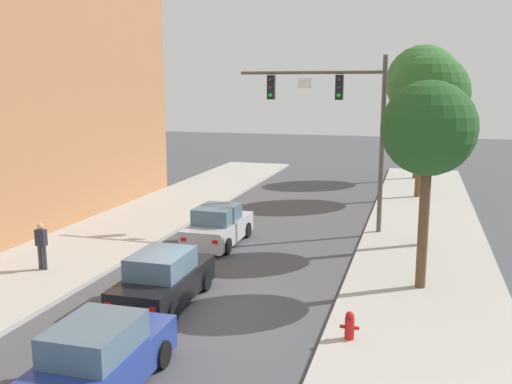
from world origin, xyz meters
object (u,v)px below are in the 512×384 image
(street_tree_third, at_px, (423,83))
(car_third_blue, at_px, (99,360))
(street_tree_nearest, at_px, (429,130))
(street_tree_farthest, at_px, (420,82))
(car_lead_silver, at_px, (218,227))
(pedestrian_sidewalk_left_walker, at_px, (41,244))
(fire_hydrant, at_px, (350,325))
(traffic_signal_mast, at_px, (341,111))
(car_following_black, at_px, (163,280))
(street_tree_second, at_px, (430,95))

(street_tree_third, bearing_deg, car_third_blue, -104.88)
(street_tree_nearest, distance_m, street_tree_farthest, 22.27)
(car_lead_silver, distance_m, pedestrian_sidewalk_left_walker, 6.92)
(pedestrian_sidewalk_left_walker, xyz_separation_m, fire_hydrant, (10.83, -2.55, -0.56))
(fire_hydrant, bearing_deg, traffic_signal_mast, 99.53)
(car_third_blue, bearing_deg, pedestrian_sidewalk_left_walker, 133.93)
(car_following_black, distance_m, pedestrian_sidewalk_left_walker, 5.36)
(car_third_blue, relative_size, street_tree_second, 0.57)
(fire_hydrant, bearing_deg, street_tree_second, 79.51)
(street_tree_nearest, bearing_deg, fire_hydrant, -111.09)
(car_following_black, height_order, street_tree_nearest, street_tree_nearest)
(car_third_blue, xyz_separation_m, street_tree_second, (6.52, 13.15, 5.33))
(car_lead_silver, bearing_deg, fire_hydrant, -50.95)
(pedestrian_sidewalk_left_walker, height_order, fire_hydrant, pedestrian_sidewalk_left_walker)
(street_tree_second, xyz_separation_m, street_tree_third, (-0.28, 10.34, 0.51))
(street_tree_nearest, bearing_deg, street_tree_second, 89.38)
(car_following_black, relative_size, street_tree_third, 0.50)
(street_tree_second, relative_size, street_tree_third, 0.88)
(car_following_black, relative_size, pedestrian_sidewalk_left_walker, 2.59)
(street_tree_farthest, bearing_deg, fire_hydrant, -92.70)
(car_lead_silver, relative_size, street_tree_farthest, 0.50)
(pedestrian_sidewalk_left_walker, height_order, street_tree_second, street_tree_second)
(car_lead_silver, height_order, car_following_black, same)
(car_third_blue, bearing_deg, street_tree_second, 63.61)
(street_tree_second, bearing_deg, street_tree_farthest, 91.62)
(fire_hydrant, xyz_separation_m, street_tree_third, (1.46, 19.75, 6.05))
(fire_hydrant, height_order, street_tree_third, street_tree_third)
(street_tree_second, bearing_deg, car_third_blue, -116.39)
(fire_hydrant, distance_m, street_tree_nearest, 6.55)
(car_following_black, height_order, car_third_blue, same)
(traffic_signal_mast, distance_m, street_tree_third, 9.40)
(car_lead_silver, bearing_deg, street_tree_nearest, -22.94)
(pedestrian_sidewalk_left_walker, xyz_separation_m, street_tree_second, (12.58, 6.86, 4.99))
(traffic_signal_mast, xyz_separation_m, street_tree_farthest, (3.11, 15.56, 1.29))
(pedestrian_sidewalk_left_walker, bearing_deg, street_tree_farthest, 63.31)
(car_third_blue, bearing_deg, car_lead_silver, 97.49)
(traffic_signal_mast, distance_m, car_third_blue, 15.75)
(pedestrian_sidewalk_left_walker, bearing_deg, street_tree_nearest, 8.32)
(car_following_black, distance_m, street_tree_third, 20.68)
(car_third_blue, distance_m, street_tree_second, 15.61)
(street_tree_third, bearing_deg, street_tree_nearest, -89.15)
(fire_hydrant, xyz_separation_m, street_tree_nearest, (1.69, 4.38, 4.58))
(traffic_signal_mast, relative_size, street_tree_farthest, 0.88)
(car_third_blue, bearing_deg, car_following_black, 99.92)
(car_lead_silver, xyz_separation_m, pedestrian_sidewalk_left_walker, (-4.54, -5.21, 0.34))
(pedestrian_sidewalk_left_walker, relative_size, street_tree_nearest, 0.26)
(car_third_blue, xyz_separation_m, pedestrian_sidewalk_left_walker, (-6.05, 6.28, 0.34))
(pedestrian_sidewalk_left_walker, xyz_separation_m, street_tree_nearest, (12.52, 1.83, 4.02))
(car_following_black, distance_m, fire_hydrant, 5.78)
(traffic_signal_mast, relative_size, car_lead_silver, 1.77)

